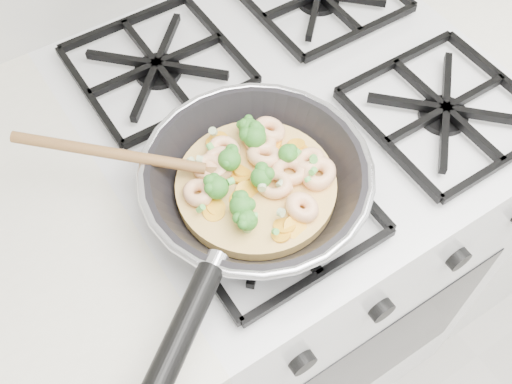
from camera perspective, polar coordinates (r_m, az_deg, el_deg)
stove at (r=1.25m, az=2.75°, el=-4.61°), size 0.60×0.60×0.92m
skillet at (r=0.72m, az=-0.27°, el=0.87°), size 0.42×0.40×0.09m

